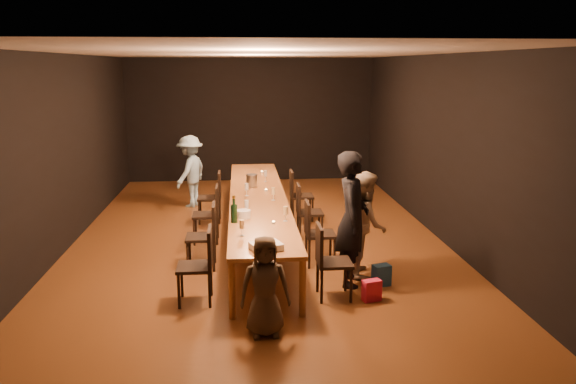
{
  "coord_description": "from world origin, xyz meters",
  "views": [
    {
      "loc": [
        -0.29,
        -8.85,
        2.82
      ],
      "look_at": [
        0.41,
        -0.85,
        1.0
      ],
      "focal_mm": 35.0,
      "sensor_mm": 36.0,
      "label": 1
    }
  ],
  "objects": [
    {
      "name": "champagne_bottle",
      "position": [
        -0.37,
        -1.53,
        0.94
      ],
      "size": [
        0.12,
        0.12,
        0.38
      ],
      "primitive_type": null,
      "rotation": [
        0.0,
        0.0,
        -0.4
      ],
      "color": "black",
      "rests_on": "table"
    },
    {
      "name": "gift_bag_red",
      "position": [
        1.29,
        -2.55,
        0.13
      ],
      "size": [
        0.25,
        0.18,
        0.26
      ],
      "primitive_type": "cube",
      "rotation": [
        0.0,
        0.0,
        0.27
      ],
      "color": "#D51F46",
      "rests_on": "ground"
    },
    {
      "name": "plate_stack",
      "position": [
        -0.25,
        -1.32,
        0.81
      ],
      "size": [
        0.23,
        0.23,
        0.11
      ],
      "primitive_type": "cylinder",
      "rotation": [
        0.0,
        0.0,
        -0.17
      ],
      "color": "white",
      "rests_on": "table"
    },
    {
      "name": "gift_bag_blue",
      "position": [
        1.53,
        -2.07,
        0.14
      ],
      "size": [
        0.26,
        0.2,
        0.28
      ],
      "primitive_type": "cube",
      "rotation": [
        0.0,
        0.0,
        0.27
      ],
      "color": "#255EA4",
      "rests_on": "ground"
    },
    {
      "name": "birthday_cake",
      "position": [
        -0.0,
        -2.71,
        0.79
      ],
      "size": [
        0.41,
        0.37,
        0.08
      ],
      "rotation": [
        0.0,
        0.0,
        0.34
      ],
      "color": "white",
      "rests_on": "table"
    },
    {
      "name": "tealight_far",
      "position": [
        0.15,
        2.0,
        0.77
      ],
      "size": [
        0.05,
        0.05,
        0.03
      ],
      "primitive_type": "cylinder",
      "color": "#B2B7B2",
      "rests_on": "table"
    },
    {
      "name": "chair_left_1",
      "position": [
        -0.85,
        -1.2,
        0.47
      ],
      "size": [
        0.42,
        0.42,
        0.93
      ],
      "primitive_type": null,
      "rotation": [
        0.0,
        0.0,
        1.57
      ],
      "color": "black",
      "rests_on": "ground"
    },
    {
      "name": "chair_right_2",
      "position": [
        0.85,
        0.0,
        0.47
      ],
      "size": [
        0.42,
        0.42,
        0.93
      ],
      "primitive_type": null,
      "rotation": [
        0.0,
        0.0,
        -1.57
      ],
      "color": "black",
      "rests_on": "ground"
    },
    {
      "name": "wineglass_5",
      "position": [
        0.18,
        1.14,
        0.85
      ],
      "size": [
        0.06,
        0.06,
        0.21
      ],
      "primitive_type": null,
      "color": "silver",
      "rests_on": "table"
    },
    {
      "name": "chair_right_0",
      "position": [
        0.85,
        -2.4,
        0.47
      ],
      "size": [
        0.42,
        0.42,
        0.93
      ],
      "primitive_type": null,
      "rotation": [
        0.0,
        0.0,
        -1.57
      ],
      "color": "black",
      "rests_on": "ground"
    },
    {
      "name": "woman_birthday",
      "position": [
        1.15,
        -1.96,
        0.88
      ],
      "size": [
        0.57,
        0.73,
        1.77
      ],
      "primitive_type": "imported",
      "rotation": [
        0.0,
        0.0,
        1.32
      ],
      "color": "black",
      "rests_on": "ground"
    },
    {
      "name": "tealight_near",
      "position": [
        0.15,
        -1.64,
        0.77
      ],
      "size": [
        0.05,
        0.05,
        0.03
      ],
      "primitive_type": "cylinder",
      "color": "#B2B7B2",
      "rests_on": "table"
    },
    {
      "name": "chair_left_2",
      "position": [
        -0.85,
        0.0,
        0.47
      ],
      "size": [
        0.42,
        0.42,
        0.93
      ],
      "primitive_type": null,
      "rotation": [
        0.0,
        0.0,
        1.57
      ],
      "color": "black",
      "rests_on": "ground"
    },
    {
      "name": "child",
      "position": [
        -0.05,
        -3.31,
        0.55
      ],
      "size": [
        0.55,
        0.37,
        1.09
      ],
      "primitive_type": "imported",
      "rotation": [
        0.0,
        0.0,
        0.05
      ],
      "color": "#463727",
      "rests_on": "ground"
    },
    {
      "name": "wineglass_0",
      "position": [
        -0.27,
        -2.15,
        0.85
      ],
      "size": [
        0.06,
        0.06,
        0.21
      ],
      "primitive_type": null,
      "color": "beige",
      "rests_on": "table"
    },
    {
      "name": "wineglass_3",
      "position": [
        0.23,
        -0.32,
        0.85
      ],
      "size": [
        0.06,
        0.06,
        0.21
      ],
      "primitive_type": null,
      "color": "beige",
      "rests_on": "table"
    },
    {
      "name": "man_blue",
      "position": [
        -1.28,
        2.42,
        0.72
      ],
      "size": [
        0.87,
        1.07,
        1.45
      ],
      "primitive_type": "imported",
      "rotation": [
        0.0,
        0.0,
        -1.99
      ],
      "color": "#85AFCD",
      "rests_on": "ground"
    },
    {
      "name": "wineglass_1",
      "position": [
        0.32,
        -1.53,
        0.85
      ],
      "size": [
        0.06,
        0.06,
        0.21
      ],
      "primitive_type": null,
      "color": "beige",
      "rests_on": "table"
    },
    {
      "name": "wineglass_4",
      "position": [
        -0.18,
        0.03,
        0.85
      ],
      "size": [
        0.06,
        0.06,
        0.21
      ],
      "primitive_type": null,
      "color": "silver",
      "rests_on": "table"
    },
    {
      "name": "table",
      "position": [
        0.0,
        0.0,
        0.7
      ],
      "size": [
        0.9,
        6.0,
        0.75
      ],
      "color": "brown",
      "rests_on": "ground"
    },
    {
      "name": "ground",
      "position": [
        0.0,
        0.0,
        0.0
      ],
      "size": [
        10.0,
        10.0,
        0.0
      ],
      "primitive_type": "plane",
      "color": "#4B2912",
      "rests_on": "ground"
    },
    {
      "name": "chair_left_0",
      "position": [
        -0.85,
        -2.4,
        0.47
      ],
      "size": [
        0.42,
        0.42,
        0.93
      ],
      "primitive_type": null,
      "rotation": [
        0.0,
        0.0,
        1.57
      ],
      "color": "black",
      "rests_on": "ground"
    },
    {
      "name": "woman_tan",
      "position": [
        1.4,
        -1.63,
        0.72
      ],
      "size": [
        0.62,
        0.75,
        1.44
      ],
      "primitive_type": "imported",
      "rotation": [
        0.0,
        0.0,
        1.46
      ],
      "color": "#C9B397",
      "rests_on": "ground"
    },
    {
      "name": "chair_left_3",
      "position": [
        -0.85,
        1.2,
        0.47
      ],
      "size": [
        0.42,
        0.42,
        0.93
      ],
      "primitive_type": null,
      "rotation": [
        0.0,
        0.0,
        1.57
      ],
      "color": "black",
      "rests_on": "ground"
    },
    {
      "name": "room_shell",
      "position": [
        0.0,
        0.0,
        2.08
      ],
      "size": [
        6.04,
        10.04,
        3.02
      ],
      "color": "black",
      "rests_on": "ground"
    },
    {
      "name": "wineglass_2",
      "position": [
        -0.2,
        -1.13,
        0.85
      ],
      "size": [
        0.06,
        0.06,
        0.21
      ],
      "primitive_type": null,
      "color": "silver",
      "rests_on": "table"
    },
    {
      "name": "tealight_mid",
      "position": [
        0.15,
        0.34,
        0.77
      ],
      "size": [
        0.05,
        0.05,
        0.03
      ],
      "primitive_type": "cylinder",
      "color": "#B2B7B2",
      "rests_on": "table"
    },
    {
      "name": "chair_right_1",
      "position": [
        0.85,
        -1.2,
        0.47
      ],
      "size": [
        0.42,
        0.42,
        0.93
      ],
      "primitive_type": null,
      "rotation": [
        0.0,
        0.0,
        -1.57
      ],
      "color": "black",
      "rests_on": "ground"
    },
    {
      "name": "chair_right_3",
      "position": [
        0.85,
        1.2,
        0.47
      ],
      "size": [
        0.42,
        0.42,
        0.93
      ],
      "primitive_type": null,
      "rotation": [
        0.0,
        0.0,
        -1.57
      ],
      "color": "black",
      "rests_on": "ground"
    },
    {
      "name": "ice_bucket",
      "position": [
        -0.08,
        0.74,
        0.86
      ],
      "size": [
        0.24,
        0.24,
        0.21
      ],
      "primitive_type": "cylinder",
      "rotation": [
        0.0,
        0.0,
        0.29
      ],
      "color": "#A5A4A9",
      "rests_on": "table"
    }
  ]
}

